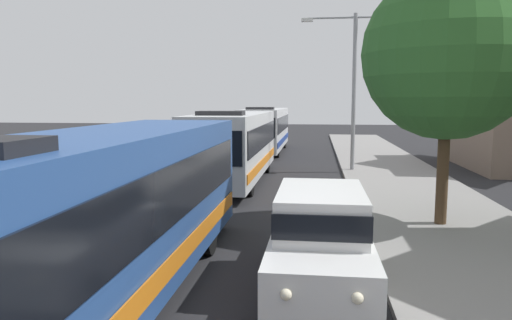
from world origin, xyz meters
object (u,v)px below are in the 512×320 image
at_px(bus_lead, 103,212).
at_px(streetlamp_mid, 354,75).
at_px(bus_second_in_line, 235,144).
at_px(white_suv, 321,235).
at_px(bus_middle, 266,128).
at_px(roadside_tree, 448,55).

xyz_separation_m(bus_lead, streetlamp_mid, (5.40, 16.76, 3.17)).
bearing_deg(bus_second_in_line, white_suv, -72.71).
bearing_deg(streetlamp_mid, bus_middle, 120.17).
bearing_deg(bus_middle, roadside_tree, -70.40).
bearing_deg(roadside_tree, white_suv, -125.56).
bearing_deg(roadside_tree, bus_lead, -139.22).
distance_m(bus_lead, streetlamp_mid, 17.89).
distance_m(bus_lead, bus_middle, 26.04).
xyz_separation_m(bus_middle, streetlamp_mid, (5.40, -9.29, 3.17)).
xyz_separation_m(bus_lead, roadside_tree, (7.10, 6.12, 3.14)).
bearing_deg(streetlamp_mid, bus_second_in_line, -146.98).
distance_m(bus_second_in_line, streetlamp_mid, 7.18).
xyz_separation_m(bus_middle, roadside_tree, (7.10, -19.92, 3.14)).
distance_m(white_suv, streetlamp_mid, 15.95).
xyz_separation_m(bus_second_in_line, streetlamp_mid, (5.40, 3.51, 3.17)).
relative_size(bus_lead, bus_second_in_line, 1.05).
bearing_deg(bus_second_in_line, bus_lead, -90.00).
relative_size(bus_lead, roadside_tree, 1.58).
height_order(streetlamp_mid, roadside_tree, streetlamp_mid).
relative_size(bus_second_in_line, white_suv, 2.26).
bearing_deg(roadside_tree, bus_middle, 109.60).
relative_size(bus_lead, bus_middle, 1.00).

